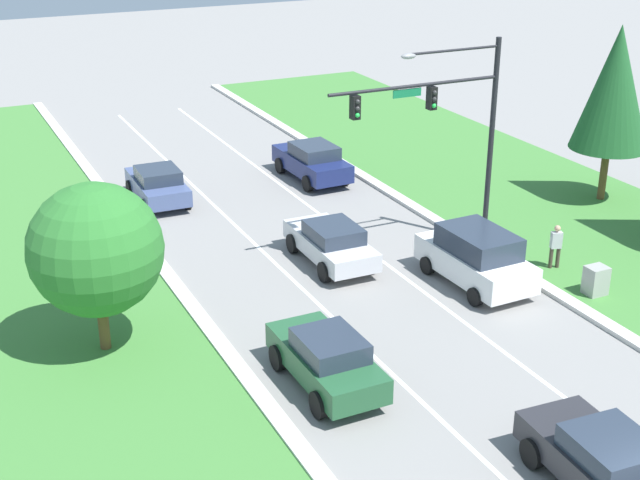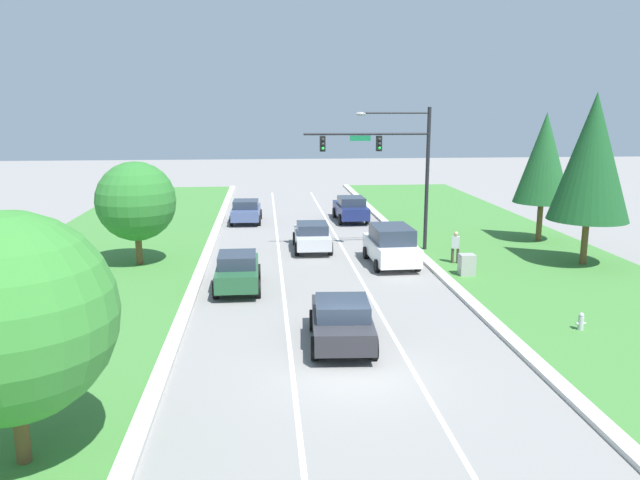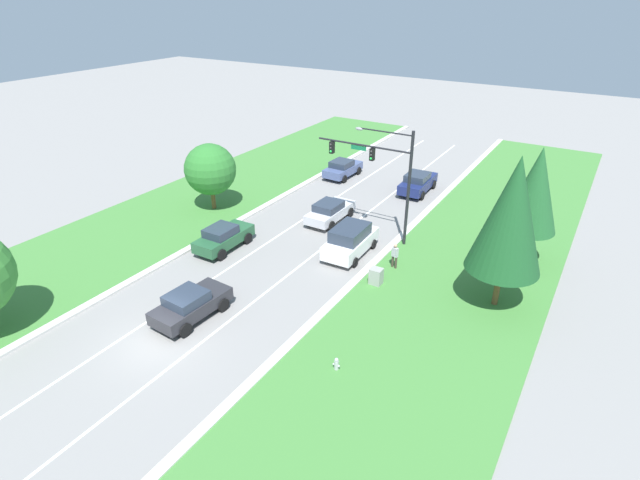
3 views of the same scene
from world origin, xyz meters
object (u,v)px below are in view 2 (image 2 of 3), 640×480
navy_sedan (351,208)px  conifer_far_right_tree (544,158)px  forest_sedan (238,270)px  slate_blue_sedan (246,211)px  charcoal_sedan (342,321)px  white_suv (391,245)px  conifer_near_right_tree (592,157)px  pedestrian (456,246)px  oak_far_left_tree (136,201)px  silver_sedan (312,236)px  utility_cabinet (467,265)px  fire_hydrant (581,322)px  traffic_signal_mast (393,157)px  oak_near_left_tree (9,317)px

navy_sedan → conifer_far_right_tree: conifer_far_right_tree is taller
forest_sedan → navy_sedan: 17.71m
slate_blue_sedan → charcoal_sedan: size_ratio=0.98×
white_suv → conifer_near_right_tree: 10.51m
pedestrian → oak_far_left_tree: 15.93m
white_suv → slate_blue_sedan: size_ratio=1.08×
silver_sedan → conifer_far_right_tree: conifer_far_right_tree is taller
conifer_far_right_tree → navy_sedan: bearing=141.7°
slate_blue_sedan → pedestrian: (10.73, -12.82, 0.13)m
white_suv → pedestrian: size_ratio=2.71×
white_suv → oak_far_left_tree: (-12.51, 0.92, 2.24)m
white_suv → oak_far_left_tree: bearing=174.1°
forest_sedan → silver_sedan: forest_sedan is taller
navy_sedan → utility_cabinet: bearing=-78.8°
fire_hydrant → utility_cabinet: bearing=102.3°
traffic_signal_mast → fire_hydrant: size_ratio=11.08×
oak_far_left_tree → utility_cabinet: bearing=-12.5°
silver_sedan → oak_far_left_tree: 9.57m
fire_hydrant → conifer_near_right_tree: conifer_near_right_tree is taller
conifer_near_right_tree → oak_near_left_tree: 26.53m
charcoal_sedan → oak_far_left_tree: oak_far_left_tree is taller
conifer_near_right_tree → charcoal_sedan: bearing=-144.6°
traffic_signal_mast → pedestrian: size_ratio=4.59×
forest_sedan → conifer_near_right_tree: 17.77m
utility_cabinet → oak_far_left_tree: 16.18m
silver_sedan → pedestrian: size_ratio=2.68×
slate_blue_sedan → oak_near_left_tree: size_ratio=0.75×
white_suv → charcoal_sedan: 11.14m
forest_sedan → oak_near_left_tree: 14.13m
traffic_signal_mast → conifer_far_right_tree: (9.11, 1.59, -0.24)m
slate_blue_sedan → conifer_far_right_tree: 19.43m
forest_sedan → white_suv: size_ratio=0.94×
utility_cabinet → conifer_far_right_tree: bearing=47.0°
navy_sedan → white_suv: bearing=-90.0°
slate_blue_sedan → oak_far_left_tree: oak_far_left_tree is taller
white_suv → navy_sedan: white_suv is taller
forest_sedan → utility_cabinet: bearing=5.9°
white_suv → pedestrian: bearing=-6.2°
slate_blue_sedan → conifer_near_right_tree: 22.26m
conifer_near_right_tree → conifer_far_right_tree: 5.64m
forest_sedan → oak_far_left_tree: (-5.04, 4.61, 2.39)m
conifer_far_right_tree → forest_sedan: bearing=-154.3°
slate_blue_sedan → oak_far_left_tree: size_ratio=0.82×
forest_sedan → oak_far_left_tree: 7.24m
utility_cabinet → fire_hydrant: utility_cabinet is taller
pedestrian → oak_far_left_tree: bearing=12.4°
conifer_near_right_tree → conifer_far_right_tree: (0.21, 5.61, -0.48)m
conifer_near_right_tree → forest_sedan: bearing=-171.1°
slate_blue_sedan → oak_far_left_tree: 12.90m
oak_near_left_tree → pedestrian: bearing=48.4°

